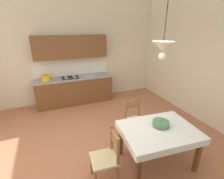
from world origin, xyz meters
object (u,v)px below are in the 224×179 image
(dining_table, at_px, (158,135))
(dining_chair_kitchen_side, at_px, (135,120))
(dining_chair_tv_side, at_px, (106,158))
(fruit_bowl, at_px, (161,123))
(pendant_lamp, at_px, (163,47))
(kitchen_cabinetry, at_px, (74,78))

(dining_table, relative_size, dining_chair_kitchen_side, 1.50)
(dining_chair_tv_side, height_order, fruit_bowl, dining_chair_tv_side)
(dining_table, height_order, dining_chair_kitchen_side, dining_chair_kitchen_side)
(dining_chair_tv_side, distance_m, pendant_lamp, 1.94)
(fruit_bowl, bearing_deg, kitchen_cabinetry, 107.55)
(kitchen_cabinetry, bearing_deg, dining_chair_kitchen_side, -68.72)
(kitchen_cabinetry, xyz_separation_m, fruit_bowl, (1.01, -3.21, -0.04))
(dining_table, distance_m, fruit_bowl, 0.22)
(dining_table, bearing_deg, kitchen_cabinetry, 105.87)
(dining_table, height_order, dining_chair_tv_side, dining_chair_tv_side)
(kitchen_cabinetry, height_order, dining_table, kitchen_cabinetry)
(dining_chair_kitchen_side, distance_m, pendant_lamp, 1.93)
(dining_chair_kitchen_side, relative_size, fruit_bowl, 3.10)
(kitchen_cabinetry, distance_m, dining_chair_tv_side, 3.29)
(dining_chair_kitchen_side, bearing_deg, dining_chair_tv_side, -140.22)
(dining_table, bearing_deg, pendant_lamp, -177.29)
(pendant_lamp, bearing_deg, dining_table, 2.71)
(dining_chair_kitchen_side, bearing_deg, dining_table, -90.96)
(dining_chair_tv_side, xyz_separation_m, pendant_lamp, (0.88, -0.02, 1.73))
(dining_table, relative_size, fruit_bowl, 4.66)
(dining_chair_tv_side, bearing_deg, kitchen_cabinetry, 88.91)
(dining_chair_kitchen_side, height_order, pendant_lamp, pendant_lamp)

